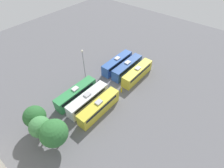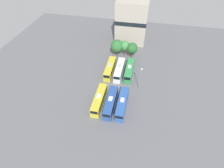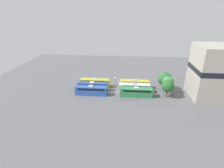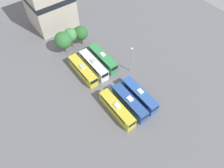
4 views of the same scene
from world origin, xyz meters
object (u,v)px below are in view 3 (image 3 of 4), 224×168
bus_4 (134,88)px  bus_5 (136,92)px  worker_person (113,85)px  tree_0 (164,79)px  bus_2 (91,90)px  light_pole (115,86)px  tree_2 (168,86)px  bus_0 (95,83)px  bus_3 (134,84)px  tree_1 (168,82)px  bus_1 (92,86)px  depot_building (212,72)px

bus_4 → bus_5: same height
worker_person → tree_0: (0.56, 19.99, 3.85)m
bus_2 → worker_person: bearing=134.4°
bus_4 → tree_0: (-3.12, 11.44, 2.85)m
light_pole → tree_2: (-4.94, 18.36, -1.63)m
bus_0 → bus_4: size_ratio=1.00×
bus_2 → bus_5: same height
bus_3 → tree_0: (0.53, 11.42, 2.85)m
tree_1 → bus_4: bearing=-89.8°
bus_1 → tree_0: tree_0 is taller
bus_5 → tree_2: bearing=92.6°
bus_3 → bus_1: bearing=-77.0°
depot_building → bus_0: bearing=-95.9°
bus_0 → bus_1: 3.75m
bus_2 → bus_3: bearing=114.5°
bus_5 → light_pole: light_pole is taller
tree_1 → depot_building: depot_building is taller
bus_0 → tree_2: size_ratio=1.76×
bus_4 → tree_2: (3.15, 11.51, 2.55)m
tree_2 → depot_building: 15.99m
bus_0 → bus_1: bearing=-5.6°
tree_0 → tree_2: 6.27m
bus_0 → bus_4: same height
bus_3 → bus_4: bearing=-0.2°
bus_3 → tree_1: bearing=73.7°
bus_4 → bus_2: bearing=-77.1°
bus_0 → tree_2: 28.37m
bus_0 → tree_1: size_ratio=1.71×
worker_person → tree_1: tree_1 is taller
bus_5 → tree_1: tree_1 is taller
tree_2 → tree_1: bearing=166.3°
bus_0 → bus_4: bearing=77.2°
tree_0 → tree_2: (6.26, 0.08, -0.30)m
bus_4 → tree_2: size_ratio=1.76×
bus_3 → tree_0: size_ratio=1.59×
tree_1 → depot_building: 14.99m
bus_2 → depot_building: depot_building is taller
bus_4 → bus_5: bearing=7.7°
bus_0 → light_pole: light_pole is taller
worker_person → depot_building: depot_building is taller
bus_0 → tree_1: tree_1 is taller
bus_3 → worker_person: 8.62m
worker_person → depot_building: size_ratio=0.10×
depot_building → bus_1: bearing=-90.9°
bus_5 → worker_person: (-7.32, -9.05, -1.00)m
worker_person → light_pole: light_pole is taller
bus_2 → tree_2: size_ratio=1.76×
light_pole → tree_1: bearing=113.0°
bus_3 → tree_2: (6.79, 11.50, 2.55)m
tree_0 → bus_5: bearing=-58.3°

